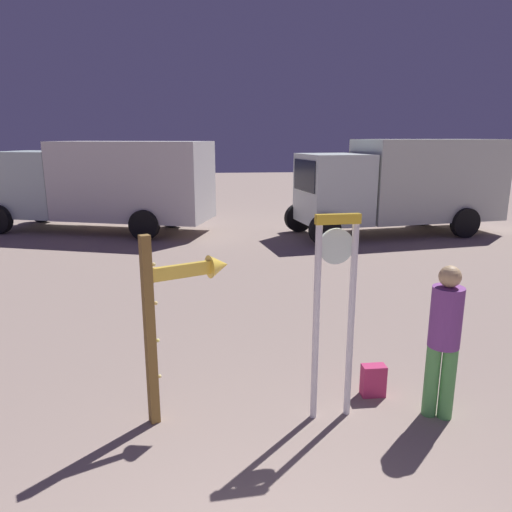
{
  "coord_description": "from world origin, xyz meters",
  "views": [
    {
      "loc": [
        -0.42,
        -1.82,
        2.96
      ],
      "look_at": [
        0.36,
        5.25,
        1.2
      ],
      "focal_mm": 33.62,
      "sensor_mm": 36.0,
      "label": 1
    }
  ],
  "objects_px": {
    "standing_clock": "(335,298)",
    "box_truck_far": "(107,182)",
    "backpack": "(373,380)",
    "person_near_clock": "(444,335)",
    "arrow_sign": "(179,300)",
    "box_truck_near": "(404,183)"
  },
  "relations": [
    {
      "from": "standing_clock",
      "to": "box_truck_far",
      "type": "bearing_deg",
      "value": 111.25
    },
    {
      "from": "backpack",
      "to": "person_near_clock",
      "type": "bearing_deg",
      "value": -42.32
    },
    {
      "from": "arrow_sign",
      "to": "box_truck_near",
      "type": "xyz_separation_m",
      "value": [
        6.51,
        9.61,
        0.28
      ]
    },
    {
      "from": "backpack",
      "to": "box_truck_far",
      "type": "distance_m",
      "value": 11.99
    },
    {
      "from": "standing_clock",
      "to": "backpack",
      "type": "distance_m",
      "value": 1.36
    },
    {
      "from": "box_truck_near",
      "to": "standing_clock",
      "type": "bearing_deg",
      "value": -116.54
    },
    {
      "from": "person_near_clock",
      "to": "box_truck_far",
      "type": "relative_size",
      "value": 0.23
    },
    {
      "from": "arrow_sign",
      "to": "person_near_clock",
      "type": "height_order",
      "value": "arrow_sign"
    },
    {
      "from": "person_near_clock",
      "to": "backpack",
      "type": "xyz_separation_m",
      "value": [
        -0.55,
        0.5,
        -0.76
      ]
    },
    {
      "from": "box_truck_far",
      "to": "box_truck_near",
      "type": "bearing_deg",
      "value": -8.33
    },
    {
      "from": "person_near_clock",
      "to": "standing_clock",
      "type": "bearing_deg",
      "value": 172.77
    },
    {
      "from": "person_near_clock",
      "to": "box_truck_near",
      "type": "height_order",
      "value": "box_truck_near"
    },
    {
      "from": "person_near_clock",
      "to": "box_truck_far",
      "type": "xyz_separation_m",
      "value": [
        -5.5,
        11.32,
        0.63
      ]
    },
    {
      "from": "box_truck_near",
      "to": "box_truck_far",
      "type": "relative_size",
      "value": 0.93
    },
    {
      "from": "arrow_sign",
      "to": "person_near_clock",
      "type": "distance_m",
      "value": 2.81
    },
    {
      "from": "person_near_clock",
      "to": "backpack",
      "type": "relative_size",
      "value": 4.45
    },
    {
      "from": "arrow_sign",
      "to": "standing_clock",
      "type": "bearing_deg",
      "value": -7.7
    },
    {
      "from": "box_truck_far",
      "to": "standing_clock",
      "type": "bearing_deg",
      "value": -68.75
    },
    {
      "from": "person_near_clock",
      "to": "box_truck_near",
      "type": "relative_size",
      "value": 0.25
    },
    {
      "from": "standing_clock",
      "to": "backpack",
      "type": "bearing_deg",
      "value": 30.1
    },
    {
      "from": "standing_clock",
      "to": "arrow_sign",
      "type": "distance_m",
      "value": 1.62
    },
    {
      "from": "backpack",
      "to": "box_truck_near",
      "type": "height_order",
      "value": "box_truck_near"
    }
  ]
}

